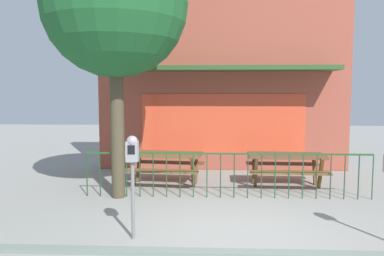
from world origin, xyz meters
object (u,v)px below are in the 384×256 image
Objects in this scene: picnic_table_left at (165,160)px; picnic_table_right at (286,161)px; street_tree at (115,5)px; parking_meter_near at (132,160)px.

picnic_table_left is 2.93m from picnic_table_right.
picnic_table_left is 3.70m from street_tree.
street_tree is at bearing -125.98° from picnic_table_left.
picnic_table_left is at bearing 54.02° from street_tree.
picnic_table_right is at bearing 16.69° from street_tree.
parking_meter_near is 3.67m from street_tree.
picnic_table_right is (2.93, -0.04, 0.00)m from picnic_table_left.
picnic_table_left and picnic_table_right have the same top height.
street_tree is at bearing -163.31° from picnic_table_right.
parking_meter_near is at bearing -131.49° from picnic_table_right.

